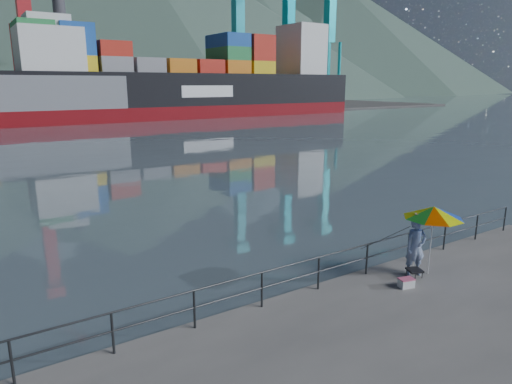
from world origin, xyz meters
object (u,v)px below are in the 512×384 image
cooler_bag (406,283)px  fisherman (416,247)px  beach_umbrella (434,212)px  container_ship (202,84)px

cooler_bag → fisherman: bearing=41.5°
fisherman → cooler_bag: (-0.95, -0.48, -0.81)m
fisherman → cooler_bag: fisherman is taller
fisherman → beach_umbrella: bearing=-7.0°
fisherman → beach_umbrella: size_ratio=0.77×
fisherman → container_ship: (27.82, 69.87, 4.86)m
fisherman → container_ship: container_ship is taller
fisherman → beach_umbrella: 1.21m
beach_umbrella → cooler_bag: beach_umbrella is taller
cooler_bag → container_ship: bearing=82.4°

